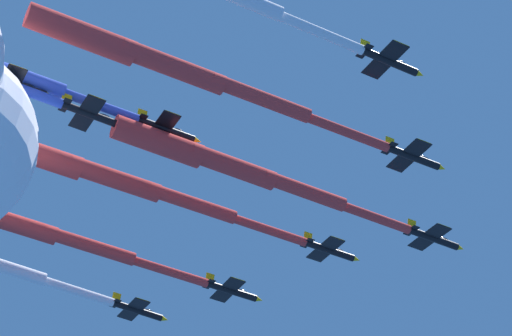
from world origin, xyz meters
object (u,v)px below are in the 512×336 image
at_px(jet_lead, 232,167).
at_px(jet_starboard_inner, 171,67).
at_px(jet_port_inner, 114,179).
at_px(jet_port_mid, 9,222).

height_order(jet_lead, jet_starboard_inner, jet_starboard_inner).
bearing_deg(jet_port_inner, jet_lead, 113.36).
bearing_deg(jet_lead, jet_starboard_inner, 16.02).
distance_m(jet_port_inner, jet_starboard_inner, 25.39).
xyz_separation_m(jet_lead, jet_starboard_inner, (18.79, 5.39, 1.04)).
bearing_deg(jet_port_inner, jet_starboard_inner, 63.35).
distance_m(jet_lead, jet_port_mid, 35.89).
height_order(jet_port_inner, jet_starboard_inner, jet_port_inner).
height_order(jet_starboard_inner, jet_port_mid, jet_starboard_inner).
xyz_separation_m(jet_starboard_inner, jet_port_mid, (-5.49, -38.73, -1.09)).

